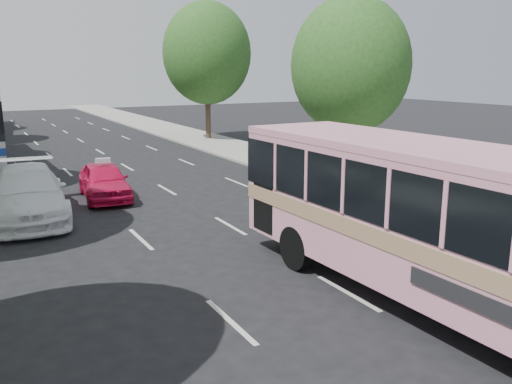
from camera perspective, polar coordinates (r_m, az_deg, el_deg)
ground at (r=13.42m, az=0.89°, el=-8.42°), size 120.00×120.00×0.00m
sidewalk_right at (r=34.53m, az=-3.11°, el=4.81°), size 4.00×90.00×0.12m
tree_right_near at (r=24.04m, az=10.18°, el=13.44°), size 5.10×5.10×7.95m
tree_right_far at (r=38.04m, az=-5.05°, el=14.68°), size 6.00×6.00×9.35m
pink_bus at (r=11.53m, az=18.30°, el=-1.69°), size 3.04×10.67×3.38m
pink_taxi at (r=21.45m, az=-15.69°, el=1.14°), size 1.99×4.21×1.39m
white_pickup at (r=19.39m, az=-22.97°, el=-0.14°), size 2.82×6.04×1.71m
taxi_roof_sign at (r=21.31m, az=-15.82°, el=3.21°), size 0.56×0.23×0.18m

